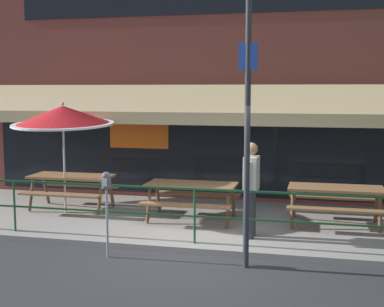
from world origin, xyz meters
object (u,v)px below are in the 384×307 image
object	(u,v)px
picnic_table_right	(335,195)
pedestrian_walking	(251,185)
parking_meter_near	(106,188)
patio_umbrella_left	(63,116)
street_sign_pole	(247,119)
picnic_table_left	(71,182)
picnic_table_centre	(191,191)

from	to	relation	value
picnic_table_right	pedestrian_walking	world-z (taller)	pedestrian_walking
picnic_table_right	parking_meter_near	size ratio (longest dim) A/B	1.27
patio_umbrella_left	street_sign_pole	xyz separation A→B (m)	(4.21, -2.36, 0.12)
picnic_table_left	picnic_table_centre	xyz separation A→B (m)	(2.81, -0.38, 0.00)
parking_meter_near	street_sign_pole	bearing A→B (deg)	0.52
picnic_table_centre	picnic_table_right	bearing A→B (deg)	5.21
picnic_table_centre	patio_umbrella_left	distance (m)	3.17
picnic_table_right	pedestrian_walking	xyz separation A→B (m)	(-1.50, -1.18, 0.35)
pedestrian_walking	parking_meter_near	distance (m)	2.59
picnic_table_left	picnic_table_centre	distance (m)	2.83
parking_meter_near	pedestrian_walking	bearing A→B (deg)	32.39
picnic_table_right	street_sign_pole	xyz separation A→B (m)	(-1.40, -2.55, 1.59)
patio_umbrella_left	parking_meter_near	distance (m)	3.24
pedestrian_walking	patio_umbrella_left	bearing A→B (deg)	166.42
street_sign_pole	patio_umbrella_left	bearing A→B (deg)	150.76
picnic_table_right	patio_umbrella_left	size ratio (longest dim) A/B	0.76
patio_umbrella_left	pedestrian_walking	size ratio (longest dim) A/B	1.39
picnic_table_right	patio_umbrella_left	world-z (taller)	patio_umbrella_left
street_sign_pole	pedestrian_walking	bearing A→B (deg)	93.96
parking_meter_near	picnic_table_centre	bearing A→B (deg)	69.36
picnic_table_left	patio_umbrella_left	size ratio (longest dim) A/B	0.76
picnic_table_centre	picnic_table_right	size ratio (longest dim) A/B	1.00
picnic_table_centre	parking_meter_near	world-z (taller)	parking_meter_near
patio_umbrella_left	pedestrian_walking	bearing A→B (deg)	-13.58
picnic_table_centre	picnic_table_left	bearing A→B (deg)	172.21
picnic_table_centre	picnic_table_right	distance (m)	2.82
picnic_table_left	street_sign_pole	distance (m)	5.24
pedestrian_walking	picnic_table_left	bearing A→B (deg)	162.36
street_sign_pole	picnic_table_centre	bearing A→B (deg)	121.57
pedestrian_walking	street_sign_pole	xyz separation A→B (m)	(0.09, -1.36, 1.24)
parking_meter_near	street_sign_pole	xyz separation A→B (m)	(2.28, 0.02, 1.15)
picnic_table_centre	street_sign_pole	world-z (taller)	street_sign_pole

